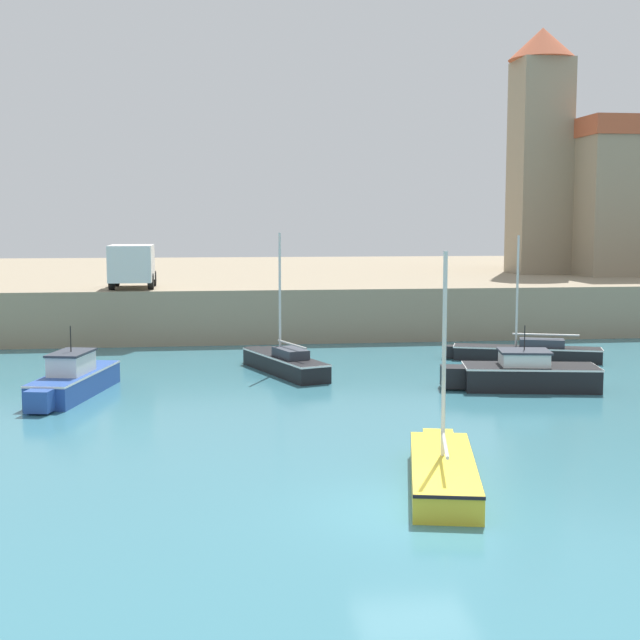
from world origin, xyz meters
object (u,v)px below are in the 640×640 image
(truck_on_quay, at_px, (132,264))
(sailboat_black_4, at_px, (526,352))
(sailboat_yellow_1, at_px, (443,469))
(motorboat_blue_3, at_px, (73,380))
(sailboat_black_2, at_px, (284,362))
(church, at_px, (614,193))
(motorboat_black_6, at_px, (525,374))

(truck_on_quay, bearing_deg, sailboat_black_4, -26.17)
(sailboat_yellow_1, relative_size, motorboat_blue_3, 0.98)
(sailboat_black_2, bearing_deg, motorboat_blue_3, -153.94)
(church, xyz_separation_m, truck_on_quay, (-31.21, -11.98, -4.08))
(sailboat_yellow_1, xyz_separation_m, motorboat_black_6, (6.07, 11.13, 0.19))
(sailboat_yellow_1, bearing_deg, sailboat_black_2, 98.43)
(motorboat_black_6, bearing_deg, sailboat_black_4, 69.31)
(sailboat_black_2, bearing_deg, church, 42.50)
(sailboat_black_4, xyz_separation_m, motorboat_black_6, (-2.42, -6.40, 0.15))
(sailboat_black_2, bearing_deg, sailboat_black_4, 9.51)
(church, bearing_deg, motorboat_blue_3, -140.86)
(motorboat_blue_3, bearing_deg, motorboat_black_6, -2.83)
(motorboat_blue_3, xyz_separation_m, truck_on_quay, (1.00, 14.23, 3.35))
(sailboat_black_2, xyz_separation_m, truck_on_quay, (-6.75, 10.44, 3.47))
(sailboat_yellow_1, height_order, truck_on_quay, sailboat_yellow_1)
(motorboat_black_6, height_order, truck_on_quay, truck_on_quay)
(motorboat_blue_3, distance_m, truck_on_quay, 14.65)
(motorboat_blue_3, bearing_deg, sailboat_black_4, 16.78)
(sailboat_black_2, relative_size, motorboat_black_6, 1.09)
(sailboat_yellow_1, xyz_separation_m, motorboat_blue_3, (-10.07, 11.93, 0.21))
(motorboat_blue_3, bearing_deg, truck_on_quay, 86.00)
(sailboat_black_4, height_order, church, church)
(sailboat_black_4, bearing_deg, sailboat_yellow_1, -115.84)
(sailboat_yellow_1, height_order, motorboat_black_6, sailboat_yellow_1)
(sailboat_black_2, relative_size, church, 0.41)
(sailboat_black_2, bearing_deg, truck_on_quay, 122.87)
(sailboat_black_4, xyz_separation_m, truck_on_quay, (-17.56, 8.63, 3.52))
(sailboat_black_2, xyz_separation_m, motorboat_blue_3, (-7.74, -3.79, 0.13))
(motorboat_black_6, bearing_deg, truck_on_quay, 135.23)
(sailboat_black_2, distance_m, motorboat_black_6, 9.57)
(motorboat_black_6, xyz_separation_m, church, (16.06, 27.00, 7.44))
(motorboat_black_6, relative_size, truck_on_quay, 1.35)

